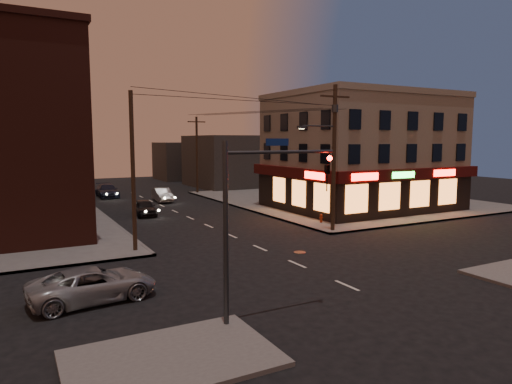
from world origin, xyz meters
TOP-DOWN VIEW (x-y plane):
  - ground at (0.00, 0.00)m, footprint 120.00×120.00m
  - sidewalk_ne at (18.00, 19.00)m, footprint 24.00×28.00m
  - pizza_building at (15.93, 13.43)m, footprint 15.85×12.85m
  - bg_building_ne_a at (14.00, 38.00)m, footprint 10.00×12.00m
  - bg_building_nw at (-13.00, 42.00)m, footprint 9.00×10.00m
  - bg_building_ne_b at (12.00, 52.00)m, footprint 8.00×8.00m
  - utility_pole_main at (6.68, 5.80)m, footprint 4.20×0.44m
  - utility_pole_far at (6.80, 32.00)m, footprint 0.26×0.26m
  - utility_pole_west at (-6.80, 6.50)m, footprint 0.24×0.24m
  - traffic_signal at (-5.57, -5.60)m, footprint 4.49×0.32m
  - suv_cross at (-10.19, -0.70)m, footprint 5.18×2.86m
  - sedan_near at (-2.99, 19.06)m, footprint 1.90×4.14m
  - sedan_mid at (0.93, 26.88)m, footprint 1.78×4.42m
  - sedan_far at (-3.45, 33.43)m, footprint 2.14×5.13m
  - fire_hydrant at (7.80, 8.51)m, footprint 0.29×0.29m

SIDE VIEW (x-z plane):
  - ground at x=0.00m, z-range 0.00..0.00m
  - sidewalk_ne at x=18.00m, z-range 0.00..0.15m
  - fire_hydrant at x=7.80m, z-range 0.18..0.84m
  - sedan_near at x=-2.99m, z-range 0.00..1.37m
  - suv_cross at x=-10.19m, z-range 0.00..1.37m
  - sedan_mid at x=0.93m, z-range 0.00..1.43m
  - sedan_far at x=-3.45m, z-range 0.00..1.48m
  - bg_building_ne_b at x=12.00m, z-range 0.00..6.00m
  - bg_building_ne_a at x=14.00m, z-range 0.00..7.00m
  - bg_building_nw at x=-13.00m, z-range 0.00..8.00m
  - traffic_signal at x=-5.57m, z-range 0.92..7.39m
  - utility_pole_far at x=6.80m, z-range 0.15..9.15m
  - utility_pole_west at x=-6.80m, z-range 0.15..9.15m
  - pizza_building at x=15.93m, z-range 0.10..10.60m
  - utility_pole_main at x=6.68m, z-range 0.76..10.76m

